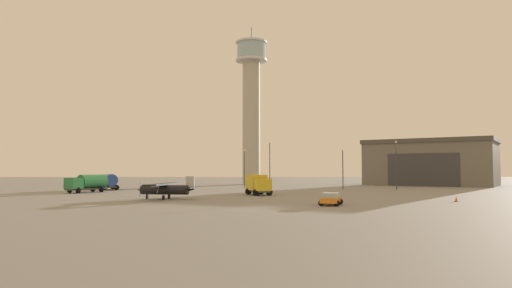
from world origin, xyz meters
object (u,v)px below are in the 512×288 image
truck_fuel_tanker_blue (109,181)px  car_orange (331,198)px  control_tower (251,100)px  airplane_black (166,188)px  truck_fuel_tanker_green (88,183)px  traffic_cone_near_left (456,199)px  light_post_east (270,161)px  truck_box_yellow (258,184)px  light_post_north (244,165)px  light_post_centre (343,165)px  light_post_west (396,161)px

truck_fuel_tanker_blue → car_orange: (36.15, -38.91, -0.93)m
control_tower → truck_fuel_tanker_blue: control_tower is taller
airplane_black → truck_fuel_tanker_green: (-16.56, 17.79, 0.28)m
airplane_black → traffic_cone_near_left: size_ratio=14.19×
car_orange → light_post_east: bearing=24.0°
truck_box_yellow → truck_fuel_tanker_blue: size_ratio=0.88×
light_post_north → traffic_cone_near_left: size_ratio=11.44×
control_tower → car_orange: 76.94m
truck_box_yellow → truck_fuel_tanker_green: (-28.82, 7.93, -0.01)m
truck_fuel_tanker_green → light_post_east: (31.59, 16.48, 3.96)m
control_tower → light_post_centre: (18.20, -32.40, -17.97)m
car_orange → light_post_east: size_ratio=0.47×
truck_fuel_tanker_green → car_orange: 46.16m
car_orange → light_post_north: bearing=29.5°
truck_box_yellow → light_post_north: (-2.54, 28.88, 3.24)m
truck_fuel_tanker_green → light_post_west: bearing=132.0°
truck_fuel_tanker_blue → light_post_east: 32.04m
truck_fuel_tanker_green → car_orange: bearing=84.4°
truck_fuel_tanker_blue → light_post_north: size_ratio=0.83×
truck_fuel_tanker_green → light_post_centre: light_post_centre is taller
airplane_black → light_post_west: (39.11, 27.49, 4.15)m
airplane_black → light_post_west: light_post_west is taller
control_tower → truck_fuel_tanker_green: 56.86m
truck_box_yellow → car_orange: (7.67, -20.32, -0.96)m
truck_fuel_tanker_green → airplane_black: bearing=75.1°
airplane_black → truck_fuel_tanker_green: bearing=-38.3°
truck_fuel_tanker_green → truck_fuel_tanker_blue: size_ratio=1.08×
car_orange → truck_fuel_tanker_green: bearing=70.0°
light_post_west → traffic_cone_near_left: 32.70m
control_tower → truck_fuel_tanker_blue: (-27.38, -34.30, -21.07)m
light_post_north → traffic_cone_near_left: (26.51, -43.39, -4.59)m
truck_fuel_tanker_blue → light_post_north: bearing=-95.0°
truck_fuel_tanker_blue → car_orange: bearing=-163.8°
control_tower → light_post_east: size_ratio=4.45×
traffic_cone_near_left → car_orange: bearing=-160.4°
car_orange → light_post_north: (-10.21, 49.20, 4.20)m
airplane_black → light_post_east: 37.67m
car_orange → traffic_cone_near_left: car_orange is taller
airplane_black → car_orange: (19.93, -10.46, -0.66)m
light_post_west → light_post_centre: 10.19m
truck_fuel_tanker_green → truck_fuel_tanker_blue: same height
truck_box_yellow → truck_fuel_tanker_green: 29.90m
light_post_east → traffic_cone_near_left: 44.64m
truck_fuel_tanker_green → car_orange: (36.49, -28.25, -0.94)m
control_tower → light_post_north: control_tower is taller
truck_box_yellow → truck_fuel_tanker_blue: truck_box_yellow is taller
truck_fuel_tanker_green → traffic_cone_near_left: 57.38m
control_tower → airplane_black: bearing=-100.1°
airplane_black → traffic_cone_near_left: (36.23, -4.66, -1.05)m
airplane_black → truck_fuel_tanker_blue: size_ratio=1.50×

